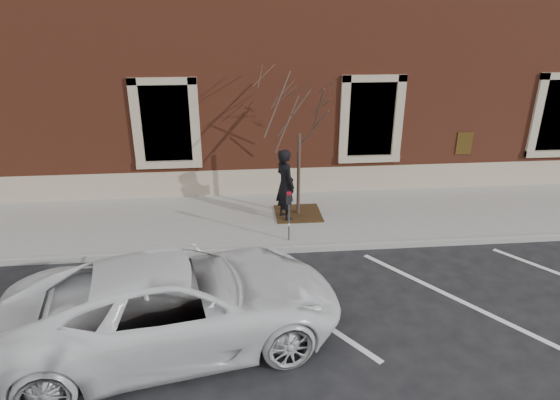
{
  "coord_description": "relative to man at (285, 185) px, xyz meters",
  "views": [
    {
      "loc": [
        -1.0,
        -9.95,
        5.4
      ],
      "look_at": [
        0.0,
        0.6,
        1.1
      ],
      "focal_mm": 30.0,
      "sensor_mm": 36.0,
      "label": 1
    }
  ],
  "objects": [
    {
      "name": "ground",
      "position": [
        -0.24,
        -1.61,
        -1.12
      ],
      "size": [
        120.0,
        120.0,
        0.0
      ],
      "primitive_type": "plane",
      "color": "#28282B",
      "rests_on": "ground"
    },
    {
      "name": "sidewalk_near",
      "position": [
        -0.24,
        0.14,
        -1.05
      ],
      "size": [
        40.0,
        3.5,
        0.15
      ],
      "primitive_type": "cube",
      "color": "#A3A099",
      "rests_on": "ground"
    },
    {
      "name": "curb_near",
      "position": [
        -0.24,
        -1.66,
        -1.05
      ],
      "size": [
        40.0,
        0.12,
        0.15
      ],
      "primitive_type": "cube",
      "color": "#9E9E99",
      "rests_on": "ground"
    },
    {
      "name": "parking_stripes",
      "position": [
        -0.24,
        -3.81,
        -1.12
      ],
      "size": [
        28.0,
        4.4,
        0.01
      ],
      "primitive_type": null,
      "color": "silver",
      "rests_on": "ground"
    },
    {
      "name": "building_civic",
      "position": [
        -0.24,
        6.13,
        2.87
      ],
      "size": [
        40.0,
        8.62,
        8.0
      ],
      "color": "brown",
      "rests_on": "ground"
    },
    {
      "name": "man",
      "position": [
        0.0,
        0.0,
        0.0
      ],
      "size": [
        0.71,
        0.84,
        1.94
      ],
      "primitive_type": "imported",
      "rotation": [
        0.0,
        0.0,
        1.99
      ],
      "color": "black",
      "rests_on": "sidewalk_near"
    },
    {
      "name": "parking_meter",
      "position": [
        -0.05,
        -1.31,
        -0.09
      ],
      "size": [
        0.11,
        0.09,
        1.26
      ],
      "rotation": [
        0.0,
        0.0,
        -0.17
      ],
      "color": "#595B60",
      "rests_on": "sidewalk_near"
    },
    {
      "name": "tree_grate",
      "position": [
        0.39,
        0.25,
        -0.96
      ],
      "size": [
        1.26,
        1.26,
        0.03
      ],
      "primitive_type": "cube",
      "color": "#402914",
      "rests_on": "sidewalk_near"
    },
    {
      "name": "sapling",
      "position": [
        0.39,
        0.25,
        1.93
      ],
      "size": [
        2.49,
        2.49,
        4.15
      ],
      "color": "#423128",
      "rests_on": "sidewalk_near"
    },
    {
      "name": "white_truck",
      "position": [
        -2.34,
        -4.71,
        -0.34
      ],
      "size": [
        6.04,
        3.66,
        1.57
      ],
      "primitive_type": "imported",
      "rotation": [
        0.0,
        0.0,
        1.77
      ],
      "color": "white",
      "rests_on": "ground"
    }
  ]
}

